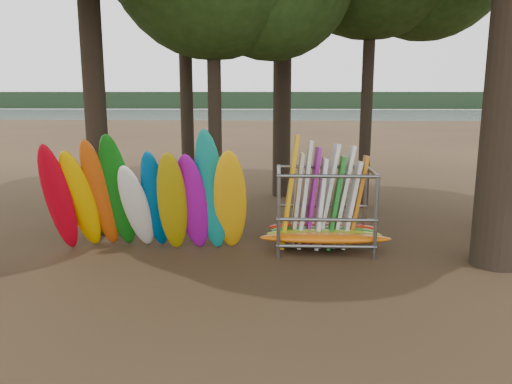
{
  "coord_description": "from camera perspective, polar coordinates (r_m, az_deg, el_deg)",
  "views": [
    {
      "loc": [
        -0.15,
        -10.85,
        3.88
      ],
      "look_at": [
        -0.66,
        1.5,
        1.4
      ],
      "focal_mm": 35.0,
      "sensor_mm": 36.0,
      "label": 1
    }
  ],
  "objects": [
    {
      "name": "ground",
      "position": [
        11.52,
        3.01,
        -8.34
      ],
      "size": [
        120.0,
        120.0,
        0.0
      ],
      "primitive_type": "plane",
      "color": "#47331E",
      "rests_on": "ground"
    },
    {
      "name": "lake",
      "position": [
        70.96,
        2.51,
        8.19
      ],
      "size": [
        160.0,
        160.0,
        0.0
      ],
      "primitive_type": "plane",
      "color": "gray",
      "rests_on": "ground"
    },
    {
      "name": "far_shore",
      "position": [
        120.87,
        2.48,
        10.43
      ],
      "size": [
        160.0,
        4.0,
        4.0
      ],
      "primitive_type": "cube",
      "color": "black",
      "rests_on": "ground"
    },
    {
      "name": "kayak_row",
      "position": [
        12.26,
        -12.39,
        -0.84
      ],
      "size": [
        4.93,
        1.9,
        3.22
      ],
      "color": "red",
      "rests_on": "ground"
    },
    {
      "name": "storage_rack",
      "position": [
        12.53,
        7.76,
        -2.25
      ],
      "size": [
        3.18,
        1.55,
        2.88
      ],
      "color": "slate",
      "rests_on": "ground"
    }
  ]
}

